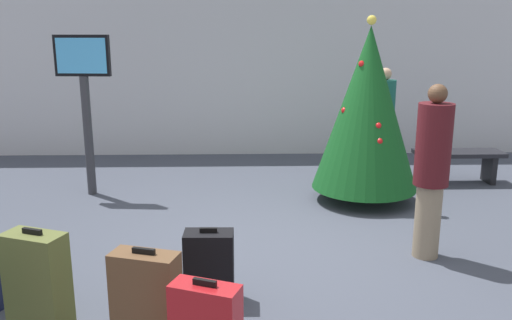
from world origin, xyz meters
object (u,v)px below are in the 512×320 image
holiday_tree (367,109)px  suitcase_2 (209,266)px  suitcase_1 (37,281)px  waiting_bench (458,160)px  suitcase_6 (146,297)px  traveller_0 (432,168)px  traveller_1 (383,121)px  flight_info_kiosk (85,89)px

holiday_tree → suitcase_2: (-1.90, -2.65, -0.93)m
holiday_tree → suitcase_2: 3.39m
holiday_tree → suitcase_1: size_ratio=3.00×
waiting_bench → suitcase_1: (-4.76, -3.85, 0.03)m
suitcase_2 → suitcase_6: suitcase_6 is taller
suitcase_2 → suitcase_6: size_ratio=0.89×
traveller_0 → suitcase_2: 2.36m
suitcase_1 → waiting_bench: bearing=39.0°
waiting_bench → suitcase_6: size_ratio=1.77×
suitcase_1 → suitcase_6: bearing=-13.2°
waiting_bench → traveller_1: bearing=166.2°
suitcase_6 → suitcase_2: bearing=54.7°
holiday_tree → traveller_1: bearing=64.9°
suitcase_1 → suitcase_2: bearing=17.3°
holiday_tree → traveller_0: (0.22, -1.81, -0.32)m
waiting_bench → traveller_0: traveller_0 is taller
flight_info_kiosk → waiting_bench: (5.30, 0.42, -1.11)m
traveller_0 → traveller_1: traveller_0 is taller
traveller_0 → traveller_1: bearing=84.4°
flight_info_kiosk → holiday_tree: bearing=-6.1°
traveller_0 → suitcase_6: bearing=-150.7°
suitcase_6 → flight_info_kiosk: bearing=110.8°
suitcase_1 → flight_info_kiosk: bearing=98.9°
flight_info_kiosk → traveller_1: flight_info_kiosk is taller
suitcase_1 → suitcase_6: 0.87m
traveller_1 → suitcase_6: size_ratio=2.33×
waiting_bench → traveller_1: size_ratio=0.76×
flight_info_kiosk → suitcase_1: bearing=-81.1°
flight_info_kiosk → traveller_1: bearing=9.2°
holiday_tree → traveller_0: holiday_tree is taller
waiting_bench → suitcase_2: 4.92m
traveller_1 → suitcase_2: traveller_1 is taller
waiting_bench → traveller_1: (-1.08, 0.27, 0.54)m
holiday_tree → flight_info_kiosk: size_ratio=1.11×
waiting_bench → traveller_1: 1.24m
holiday_tree → flight_info_kiosk: holiday_tree is taller
holiday_tree → flight_info_kiosk: bearing=173.9°
suitcase_1 → suitcase_2: suitcase_1 is taller
waiting_bench → flight_info_kiosk: bearing=-175.5°
traveller_0 → suitcase_6: size_ratio=2.40×
traveller_1 → suitcase_2: bearing=-122.9°
holiday_tree → traveller_1: holiday_tree is taller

